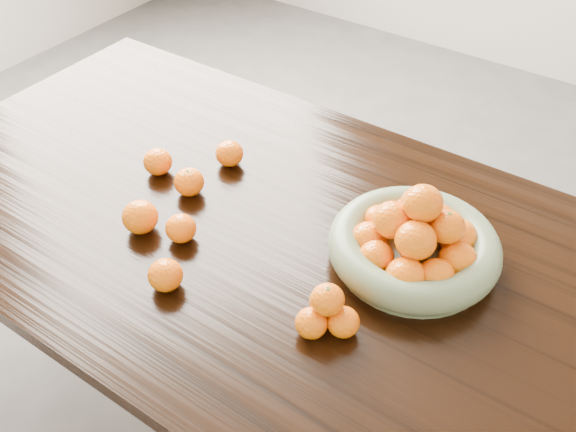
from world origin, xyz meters
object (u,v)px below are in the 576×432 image
Objects in this scene: dining_table at (287,264)px; fruit_bowl at (415,243)px; orange_pyramid at (327,311)px; loose_orange_0 at (189,182)px.

dining_table is 5.58× the size of fruit_bowl.
orange_pyramid reaches higher than loose_orange_0.
orange_pyramid is at bearing -38.98° from dining_table.
loose_orange_0 is at bearing -178.36° from dining_table.
dining_table is 0.31m from fruit_bowl.
dining_table is at bearing -161.84° from fruit_bowl.
fruit_bowl reaches higher than loose_orange_0.
fruit_bowl reaches higher than orange_pyramid.
orange_pyramid is (-0.06, -0.25, -0.01)m from fruit_bowl.
fruit_bowl is 0.54m from loose_orange_0.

